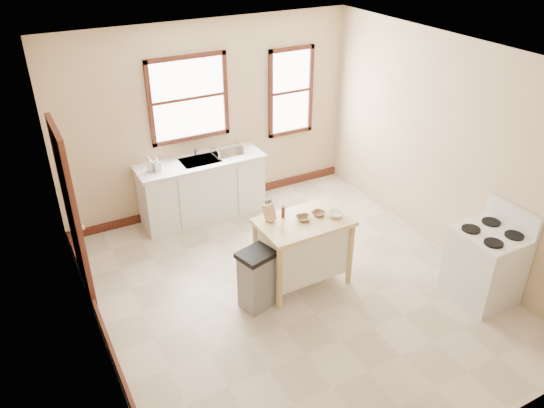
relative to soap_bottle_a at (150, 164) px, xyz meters
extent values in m
plane|color=#BCA995|center=(1.03, -2.19, -1.03)|extent=(5.00, 5.00, 0.00)
plane|color=white|center=(1.03, -2.19, 1.77)|extent=(5.00, 5.00, 0.00)
cube|color=tan|center=(1.03, 0.31, 0.37)|extent=(4.50, 0.04, 2.80)
cube|color=tan|center=(-1.22, -2.19, 0.37)|extent=(0.04, 5.00, 2.80)
cube|color=tan|center=(3.28, -2.19, 0.37)|extent=(0.04, 5.00, 2.80)
cube|color=#36140E|center=(-1.18, -0.89, 0.02)|extent=(0.06, 0.90, 2.10)
cube|color=#36140E|center=(1.03, 0.28, -0.97)|extent=(4.50, 0.04, 0.12)
cube|color=#36140E|center=(-1.19, -2.19, -0.97)|extent=(0.04, 5.00, 0.12)
cylinder|color=silver|center=(0.73, 0.19, 0.00)|extent=(0.03, 0.03, 0.22)
imported|color=#B2B2B2|center=(0.00, 0.00, 0.00)|extent=(0.09, 0.09, 0.22)
imported|color=#B2B2B2|center=(0.08, -0.04, -0.01)|extent=(0.10, 0.10, 0.20)
cylinder|color=#441F12|center=(1.02, -1.90, -0.06)|extent=(0.05, 0.05, 0.15)
imported|color=brown|center=(1.21, -2.07, -0.12)|extent=(0.21, 0.21, 0.04)
imported|color=brown|center=(1.42, -2.05, -0.12)|extent=(0.20, 0.20, 0.04)
imported|color=white|center=(1.58, -2.18, -0.11)|extent=(0.18, 0.18, 0.05)
camera|label=1|loc=(-1.64, -6.57, 3.08)|focal=35.00mm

